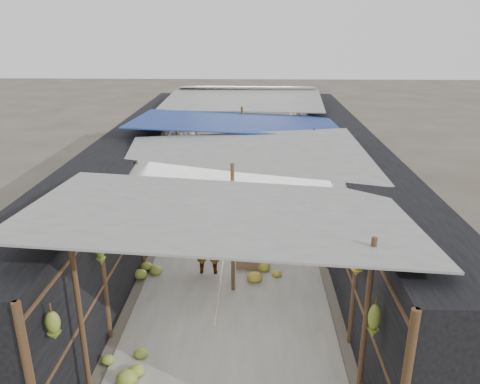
# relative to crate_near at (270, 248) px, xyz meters

# --- Properties ---
(aisle_slab) EXTENTS (3.60, 16.00, 0.02)m
(aisle_slab) POSITION_rel_crate_near_xyz_m (-0.78, 1.95, -0.16)
(aisle_slab) COLOR #9E998E
(aisle_slab) RESTS_ON ground
(stall_left) EXTENTS (1.40, 15.00, 2.30)m
(stall_left) POSITION_rel_crate_near_xyz_m (-3.48, 1.95, 0.98)
(stall_left) COLOR black
(stall_left) RESTS_ON ground
(stall_right) EXTENTS (1.40, 15.00, 2.30)m
(stall_right) POSITION_rel_crate_near_xyz_m (1.92, 1.95, 0.98)
(stall_right) COLOR black
(stall_right) RESTS_ON ground
(crate_near) EXTENTS (0.69, 0.63, 0.34)m
(crate_near) POSITION_rel_crate_near_xyz_m (0.00, 0.00, 0.00)
(crate_near) COLOR #96714C
(crate_near) RESTS_ON ground
(crate_mid) EXTENTS (0.57, 0.50, 0.30)m
(crate_mid) POSITION_rel_crate_near_xyz_m (-0.47, -0.57, -0.02)
(crate_mid) COLOR #96714C
(crate_mid) RESTS_ON ground
(crate_back) EXTENTS (0.52, 0.47, 0.27)m
(crate_back) POSITION_rel_crate_near_xyz_m (-1.40, 5.56, -0.03)
(crate_back) COLOR #96714C
(crate_back) RESTS_ON ground
(black_basin) EXTENTS (0.66, 0.66, 0.20)m
(black_basin) POSITION_rel_crate_near_xyz_m (0.92, 6.53, -0.07)
(black_basin) COLOR black
(black_basin) RESTS_ON ground
(vendor_elderly) EXTENTS (0.60, 0.40, 1.60)m
(vendor_elderly) POSITION_rel_crate_near_xyz_m (-1.33, -0.89, 0.63)
(vendor_elderly) COLOR white
(vendor_elderly) RESTS_ON ground
(shopper_blue) EXTENTS (1.03, 0.89, 1.80)m
(shopper_blue) POSITION_rel_crate_near_xyz_m (-0.71, 1.57, 0.73)
(shopper_blue) COLOR #1E2B9A
(shopper_blue) RESTS_ON ground
(vendor_seated) EXTENTS (0.43, 0.68, 1.02)m
(vendor_seated) POSITION_rel_crate_near_xyz_m (0.92, 0.87, 0.34)
(vendor_seated) COLOR #48443E
(vendor_seated) RESTS_ON ground
(market_canopy) EXTENTS (5.62, 15.20, 2.77)m
(market_canopy) POSITION_rel_crate_near_xyz_m (-0.75, 2.30, 2.24)
(market_canopy) COLOR brown
(market_canopy) RESTS_ON ground
(hanging_bananas) EXTENTS (3.95, 14.19, 0.76)m
(hanging_bananas) POSITION_rel_crate_near_xyz_m (-0.54, 2.03, 1.48)
(hanging_bananas) COLOR olive
(hanging_bananas) RESTS_ON ground
(floor_bananas) EXTENTS (3.96, 11.37, 0.31)m
(floor_bananas) POSITION_rel_crate_near_xyz_m (-1.21, 1.48, -0.03)
(floor_bananas) COLOR olive
(floor_bananas) RESTS_ON ground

